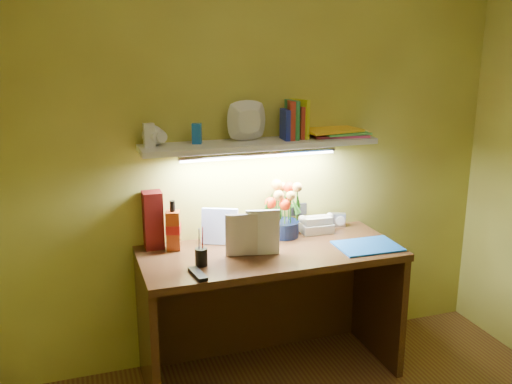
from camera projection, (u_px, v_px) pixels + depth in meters
desk at (270, 313)px, 3.17m from camera, size 1.40×0.60×0.75m
flower_bouquet at (284, 210)px, 3.25m from camera, size 0.24×0.24×0.32m
telephone at (316, 223)px, 3.35m from camera, size 0.19×0.14×0.11m
desk_clock at (339, 220)px, 3.45m from camera, size 0.09×0.07×0.08m
whisky_bottle at (173, 225)px, 3.05m from camera, size 0.09×0.09×0.27m
whisky_box at (153, 220)px, 3.07m from camera, size 0.10×0.10×0.32m
pen_cup at (201, 251)px, 2.85m from camera, size 0.08×0.08×0.15m
art_card at (220, 226)px, 3.15m from camera, size 0.20×0.12×0.20m
tv_remote at (198, 274)px, 2.74m from camera, size 0.07×0.17×0.02m
blue_folder at (368, 246)px, 3.12m from camera, size 0.34×0.26×0.01m
desk_book_a at (225, 236)px, 2.95m from camera, size 0.17×0.06×0.23m
desk_book_b at (246, 233)px, 2.97m from camera, size 0.18×0.06×0.25m
wall_shelf at (263, 137)px, 3.09m from camera, size 1.31×0.31×0.25m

